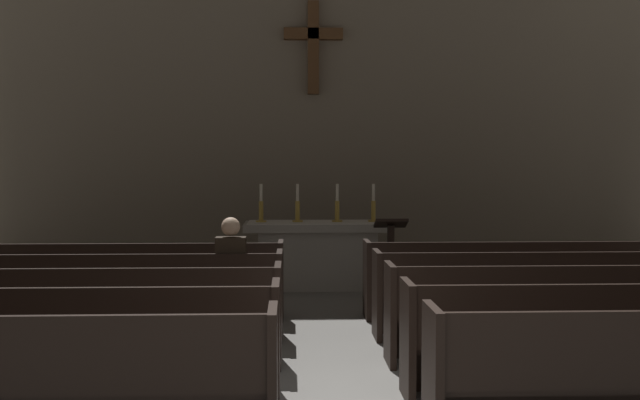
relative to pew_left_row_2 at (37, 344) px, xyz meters
name	(u,v)px	position (x,y,z in m)	size (l,w,h in m)	color
pew_left_row_2	(37,344)	(0.00, 0.00, 0.00)	(3.78, 0.50, 0.95)	black
pew_left_row_3	(76,317)	(0.00, 1.05, 0.00)	(3.78, 0.50, 0.95)	black
pew_left_row_4	(104,296)	(0.00, 2.11, 0.00)	(3.78, 0.50, 0.95)	black
pew_left_row_5	(126,281)	(0.00, 3.16, 0.00)	(3.78, 0.50, 0.95)	black
pew_right_row_2	(637,338)	(4.77, 0.00, 0.00)	(3.78, 0.50, 0.95)	black
pew_right_row_3	(586,312)	(4.77, 1.05, 0.00)	(3.78, 0.50, 0.95)	black
pew_right_row_4	(548,293)	(4.77, 2.11, 0.00)	(3.78, 0.50, 0.95)	black
pew_right_row_5	(518,279)	(4.77, 3.16, 0.00)	(3.78, 0.50, 0.95)	black
altar	(317,253)	(2.39, 5.42, 0.06)	(2.20, 0.90, 1.01)	#A8A399
candlestick_outer_left	(261,210)	(1.54, 5.42, 0.71)	(0.16, 0.16, 0.57)	#B79338
candlestick_inner_left	(298,210)	(2.09, 5.42, 0.71)	(0.16, 0.16, 0.57)	#B79338
candlestick_inner_right	(337,210)	(2.69, 5.42, 0.71)	(0.16, 0.16, 0.57)	#B79338
candlestick_outer_right	(373,210)	(3.24, 5.42, 0.71)	(0.16, 0.16, 0.57)	#B79338
apse_with_cross	(313,70)	(2.39, 7.65, 3.09)	(12.26, 0.44, 7.14)	gray
lectern	(391,262)	(3.34, 4.22, 0.07)	(0.44, 0.36, 1.15)	black
lone_worshipper	(232,275)	(1.35, 2.15, 0.22)	(0.32, 0.43, 1.32)	#26262B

